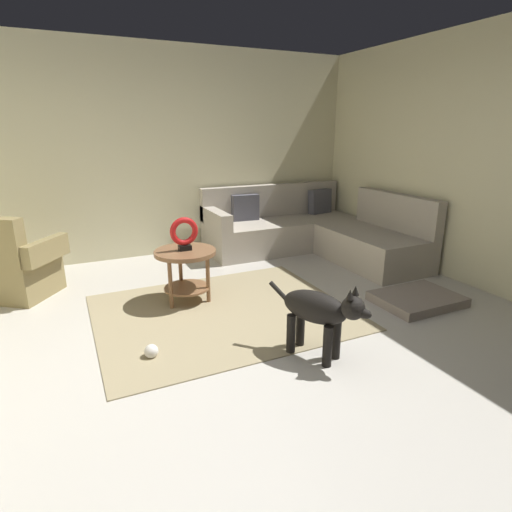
{
  "coord_description": "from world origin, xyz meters",
  "views": [
    {
      "loc": [
        -1.1,
        -2.7,
        1.68
      ],
      "look_at": [
        0.45,
        0.6,
        0.55
      ],
      "focal_mm": 29.19,
      "sensor_mm": 36.0,
      "label": 1
    }
  ],
  "objects_px": {
    "sectional_couch": "(313,233)",
    "torus_sculpture": "(184,233)",
    "side_table": "(186,262)",
    "dog_toy_ball": "(151,351)",
    "dog": "(320,312)",
    "armchair": "(15,267)",
    "dog_bed_mat": "(417,299)"
  },
  "relations": [
    {
      "from": "sectional_couch",
      "to": "dog",
      "type": "height_order",
      "value": "sectional_couch"
    },
    {
      "from": "armchair",
      "to": "dog",
      "type": "height_order",
      "value": "armchair"
    },
    {
      "from": "armchair",
      "to": "side_table",
      "type": "height_order",
      "value": "armchair"
    },
    {
      "from": "dog_toy_ball",
      "to": "armchair",
      "type": "bearing_deg",
      "value": 119.04
    },
    {
      "from": "sectional_couch",
      "to": "dog_bed_mat",
      "type": "xyz_separation_m",
      "value": [
        -0.01,
        -1.94,
        -0.24
      ]
    },
    {
      "from": "armchair",
      "to": "dog",
      "type": "bearing_deg",
      "value": -11.55
    },
    {
      "from": "sectional_couch",
      "to": "torus_sculpture",
      "type": "bearing_deg",
      "value": -155.86
    },
    {
      "from": "torus_sculpture",
      "to": "dog_bed_mat",
      "type": "distance_m",
      "value": 2.39
    },
    {
      "from": "sectional_couch",
      "to": "armchair",
      "type": "bearing_deg",
      "value": -178.85
    },
    {
      "from": "torus_sculpture",
      "to": "dog_bed_mat",
      "type": "height_order",
      "value": "torus_sculpture"
    },
    {
      "from": "sectional_couch",
      "to": "dog_bed_mat",
      "type": "bearing_deg",
      "value": -90.16
    },
    {
      "from": "torus_sculpture",
      "to": "dog_bed_mat",
      "type": "bearing_deg",
      "value": -26.28
    },
    {
      "from": "sectional_couch",
      "to": "dog",
      "type": "bearing_deg",
      "value": -121.64
    },
    {
      "from": "side_table",
      "to": "dog_toy_ball",
      "type": "bearing_deg",
      "value": -120.9
    },
    {
      "from": "side_table",
      "to": "dog_toy_ball",
      "type": "xyz_separation_m",
      "value": [
        -0.55,
        -0.92,
        -0.36
      ]
    },
    {
      "from": "armchair",
      "to": "torus_sculpture",
      "type": "distance_m",
      "value": 1.8
    },
    {
      "from": "dog_bed_mat",
      "to": "torus_sculpture",
      "type": "bearing_deg",
      "value": 153.72
    },
    {
      "from": "sectional_couch",
      "to": "dog_toy_ball",
      "type": "relative_size",
      "value": 20.96
    },
    {
      "from": "dog",
      "to": "sectional_couch",
      "type": "bearing_deg",
      "value": -149.8
    },
    {
      "from": "side_table",
      "to": "dog",
      "type": "relative_size",
      "value": 0.78
    },
    {
      "from": "sectional_couch",
      "to": "torus_sculpture",
      "type": "distance_m",
      "value": 2.3
    },
    {
      "from": "torus_sculpture",
      "to": "dog_toy_ball",
      "type": "relative_size",
      "value": 3.04
    },
    {
      "from": "side_table",
      "to": "torus_sculpture",
      "type": "xyz_separation_m",
      "value": [
        0.0,
        0.0,
        0.29
      ]
    },
    {
      "from": "dog",
      "to": "armchair",
      "type": "bearing_deg",
      "value": -75.35
    },
    {
      "from": "armchair",
      "to": "dog_toy_ball",
      "type": "height_order",
      "value": "armchair"
    },
    {
      "from": "side_table",
      "to": "torus_sculpture",
      "type": "height_order",
      "value": "torus_sculpture"
    },
    {
      "from": "armchair",
      "to": "side_table",
      "type": "bearing_deg",
      "value": 6.61
    },
    {
      "from": "side_table",
      "to": "dog_bed_mat",
      "type": "distance_m",
      "value": 2.33
    },
    {
      "from": "dog_bed_mat",
      "to": "dog_toy_ball",
      "type": "distance_m",
      "value": 2.61
    },
    {
      "from": "torus_sculpture",
      "to": "armchair",
      "type": "bearing_deg",
      "value": 150.97
    },
    {
      "from": "armchair",
      "to": "dog_toy_ball",
      "type": "bearing_deg",
      "value": -25.32
    },
    {
      "from": "dog",
      "to": "dog_toy_ball",
      "type": "xyz_separation_m",
      "value": [
        -1.15,
        0.53,
        -0.32
      ]
    }
  ]
}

